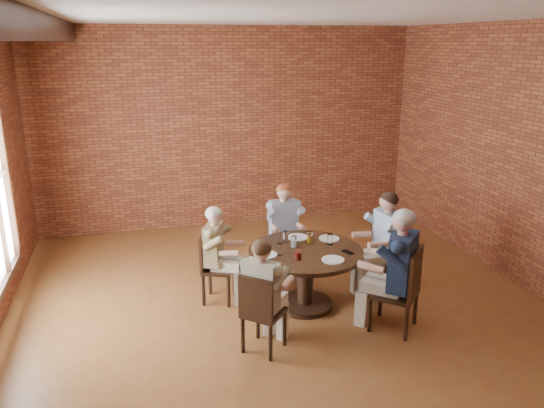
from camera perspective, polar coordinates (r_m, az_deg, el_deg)
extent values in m
plane|color=brown|center=(6.50, 1.60, -11.76)|extent=(7.00, 7.00, 0.00)
plane|color=silver|center=(5.70, 1.90, 19.73)|extent=(7.00, 7.00, 0.00)
plane|color=brown|center=(9.21, -4.65, 8.05)|extent=(7.00, 0.00, 7.00)
plane|color=brown|center=(2.93, 22.58, -13.61)|extent=(7.00, 0.00, 7.00)
plane|color=brown|center=(7.47, 26.40, 4.22)|extent=(0.00, 7.00, 7.00)
cube|color=black|center=(5.51, -24.54, 17.03)|extent=(0.22, 6.90, 0.26)
cube|color=black|center=(7.20, -26.94, 3.31)|extent=(0.10, 0.08, 2.20)
cylinder|color=black|center=(6.68, 3.54, -10.68)|extent=(0.69, 0.69, 0.06)
cylinder|color=black|center=(6.53, 3.59, -8.19)|extent=(0.20, 0.20, 0.64)
cylinder|color=#3A2415|center=(6.38, 3.65, -5.15)|extent=(1.37, 1.37, 0.05)
cube|color=black|center=(7.00, 11.75, -6.05)|extent=(0.48, 0.48, 0.04)
cube|color=black|center=(7.00, 13.23, -3.78)|extent=(0.09, 0.43, 0.49)
cylinder|color=black|center=(7.14, 9.57, -7.42)|extent=(0.04, 0.04, 0.41)
cylinder|color=black|center=(6.85, 11.17, -8.58)|extent=(0.04, 0.04, 0.41)
cylinder|color=black|center=(7.32, 12.08, -6.91)|extent=(0.04, 0.04, 0.41)
cylinder|color=black|center=(7.05, 13.75, -8.02)|extent=(0.04, 0.04, 0.41)
cube|color=black|center=(7.42, 1.34, -4.31)|extent=(0.42, 0.42, 0.04)
cube|color=black|center=(7.50, 1.01, -2.05)|extent=(0.40, 0.06, 0.46)
cylinder|color=black|center=(7.31, 0.35, -6.54)|extent=(0.04, 0.04, 0.41)
cylinder|color=black|center=(7.39, 2.94, -6.29)|extent=(0.04, 0.04, 0.41)
cylinder|color=black|center=(7.62, -0.24, -5.54)|extent=(0.04, 0.04, 0.41)
cylinder|color=black|center=(7.70, 2.25, -5.31)|extent=(0.04, 0.04, 0.41)
cube|color=black|center=(6.66, -5.77, -6.96)|extent=(0.50, 0.50, 0.04)
cube|color=black|center=(6.61, -7.25, -4.99)|extent=(0.19, 0.36, 0.43)
cylinder|color=black|center=(6.59, -4.69, -9.40)|extent=(0.04, 0.04, 0.41)
cylinder|color=black|center=(6.86, -4.09, -8.24)|extent=(0.04, 0.04, 0.41)
cylinder|color=black|center=(6.66, -7.39, -9.18)|extent=(0.04, 0.04, 0.41)
cylinder|color=black|center=(6.94, -6.68, -8.04)|extent=(0.04, 0.04, 0.41)
cube|color=black|center=(5.64, -0.89, -11.59)|extent=(0.54, 0.54, 0.04)
cube|color=black|center=(5.39, -1.78, -10.13)|extent=(0.31, 0.29, 0.44)
cylinder|color=black|center=(5.81, 1.35, -13.21)|extent=(0.04, 0.04, 0.41)
cylinder|color=black|center=(5.94, -1.54, -12.48)|extent=(0.04, 0.04, 0.41)
cylinder|color=black|center=(5.56, -0.18, -14.71)|extent=(0.04, 0.04, 0.41)
cylinder|color=black|center=(5.70, -3.16, -13.89)|extent=(0.04, 0.04, 0.41)
cube|color=black|center=(6.18, 13.01, -9.36)|extent=(0.66, 0.66, 0.04)
cube|color=black|center=(6.02, 15.18, -7.24)|extent=(0.35, 0.37, 0.54)
cylinder|color=black|center=(6.50, 11.60, -10.09)|extent=(0.04, 0.04, 0.41)
cylinder|color=black|center=(6.15, 10.47, -11.67)|extent=(0.04, 0.04, 0.41)
cylinder|color=black|center=(6.42, 15.16, -10.73)|extent=(0.04, 0.04, 0.41)
cylinder|color=black|center=(6.06, 14.24, -12.39)|extent=(0.04, 0.04, 0.41)
cylinder|color=white|center=(6.73, 6.16, -3.71)|extent=(0.26, 0.26, 0.01)
cylinder|color=white|center=(6.75, 2.78, -3.58)|extent=(0.26, 0.26, 0.01)
cylinder|color=white|center=(6.20, -0.65, -5.48)|extent=(0.26, 0.26, 0.01)
cylinder|color=white|center=(6.10, 6.57, -5.98)|extent=(0.26, 0.26, 0.01)
cylinder|color=white|center=(6.54, 6.27, -3.77)|extent=(0.07, 0.07, 0.14)
cylinder|color=white|center=(6.57, 4.10, -3.59)|extent=(0.07, 0.07, 0.14)
cylinder|color=white|center=(6.57, 1.48, -3.55)|extent=(0.07, 0.07, 0.14)
cylinder|color=white|center=(6.42, 2.37, -4.06)|extent=(0.07, 0.07, 0.14)
cylinder|color=white|center=(6.19, 0.86, -4.90)|extent=(0.07, 0.07, 0.14)
cylinder|color=white|center=(6.06, 2.84, -5.40)|extent=(0.07, 0.07, 0.14)
cube|color=black|center=(6.34, 8.14, -5.15)|extent=(0.12, 0.17, 0.01)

